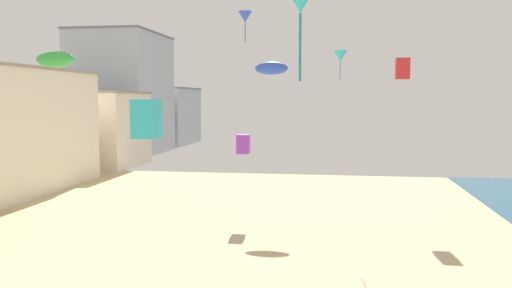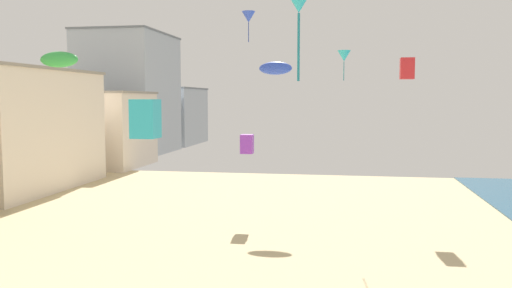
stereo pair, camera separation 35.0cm
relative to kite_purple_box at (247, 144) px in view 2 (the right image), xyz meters
name	(u,v)px [view 2 (the right image)]	position (x,y,z in m)	size (l,w,h in m)	color
boardwalk_hotel_far	(80,129)	(-28.77, 27.98, -0.64)	(18.28, 12.47, 10.23)	silver
boardwalk_hotel_distant	(129,94)	(-28.77, 45.10, 4.33)	(12.80, 17.78, 20.17)	#ADB7C1
boardwalk_hotel_furthest	(168,116)	(-28.77, 64.24, -0.01)	(12.77, 17.33, 11.49)	#ADB7C1
kite_purple_box	(247,144)	(0.00, 0.00, 0.00)	(0.93, 0.93, 1.46)	purple
kite_red_box	(407,68)	(12.16, 3.94, 5.84)	(1.06, 1.06, 1.67)	red
kite_cyan_box	(145,119)	(0.29, -21.33, 2.72)	(0.90, 0.90, 1.41)	#2DB7CC
kite_green_parafoil	(59,59)	(-9.81, -9.63, 5.84)	(2.48, 0.69, 0.96)	green
kite_cyan_delta	(344,56)	(7.25, -1.42, 6.47)	(0.93, 0.93, 2.12)	#2DB7CC
kite_blue_parafoil	(276,68)	(1.75, 3.23, 5.92)	(2.68, 0.75, 1.04)	blue
kite_blue_delta	(249,17)	(0.74, -3.30, 9.06)	(0.92, 0.92, 2.10)	blue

